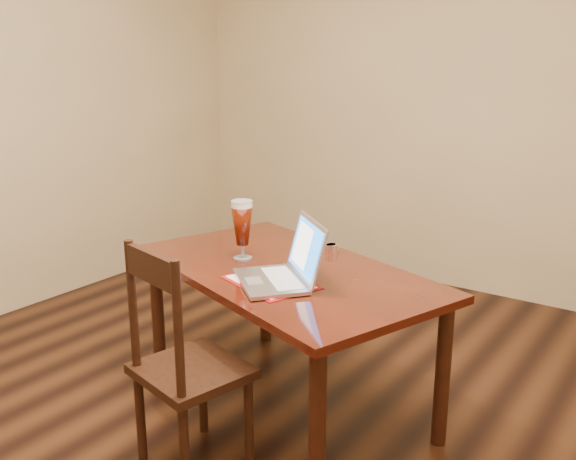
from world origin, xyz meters
The scene contains 3 objects.
room_shell centered at (0.00, 0.00, 1.76)m, with size 4.51×5.01×2.71m.
dining_table centered at (-0.16, 0.51, 0.61)m, with size 1.63×1.23×0.96m.
dining_chair centered at (-0.20, -0.10, 0.44)m, with size 0.47×0.46×0.93m.
Camera 1 is at (1.41, -1.71, 1.60)m, focal length 40.00 mm.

